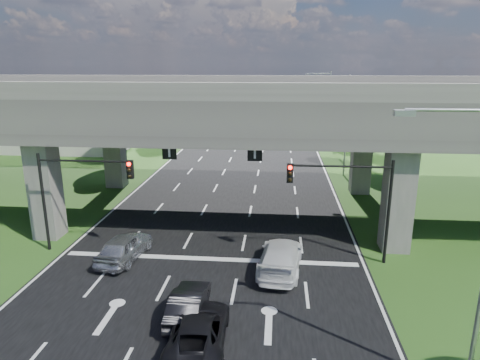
% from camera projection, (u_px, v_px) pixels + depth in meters
% --- Properties ---
extents(ground, '(160.00, 160.00, 0.00)m').
position_uv_depth(ground, '(198.00, 290.00, 21.49)').
color(ground, '#274817').
rests_on(ground, ground).
extents(road, '(18.00, 120.00, 0.03)m').
position_uv_depth(road, '(224.00, 220.00, 31.09)').
color(road, black).
rests_on(road, ground).
extents(overpass, '(80.00, 15.00, 10.00)m').
position_uv_depth(overpass, '(226.00, 107.00, 30.92)').
color(overpass, '#33302E').
rests_on(overpass, ground).
extents(warehouse, '(20.00, 10.00, 4.00)m').
position_uv_depth(warehouse, '(54.00, 133.00, 56.87)').
color(warehouse, '#9E9E99').
rests_on(warehouse, ground).
extents(signal_right, '(5.76, 0.54, 6.00)m').
position_uv_depth(signal_right, '(350.00, 192.00, 23.48)').
color(signal_right, black).
rests_on(signal_right, ground).
extents(signal_left, '(5.76, 0.54, 6.00)m').
position_uv_depth(signal_left, '(77.00, 185.00, 24.86)').
color(signal_left, black).
rests_on(signal_left, ground).
extents(streetlight_near, '(3.38, 0.25, 10.00)m').
position_uv_depth(streetlight_near, '(478.00, 235.00, 13.29)').
color(streetlight_near, gray).
rests_on(streetlight_near, ground).
extents(streetlight_far, '(3.38, 0.25, 10.00)m').
position_uv_depth(streetlight_far, '(343.00, 118.00, 42.11)').
color(streetlight_far, gray).
rests_on(streetlight_far, ground).
extents(streetlight_beyond, '(3.38, 0.25, 10.00)m').
position_uv_depth(streetlight_beyond, '(326.00, 103.00, 57.48)').
color(streetlight_beyond, gray).
rests_on(streetlight_beyond, ground).
extents(tree_left_near, '(4.50, 4.50, 7.80)m').
position_uv_depth(tree_left_near, '(115.00, 122.00, 46.42)').
color(tree_left_near, black).
rests_on(tree_left_near, ground).
extents(tree_left_mid, '(3.91, 3.90, 6.76)m').
position_uv_depth(tree_left_mid, '(116.00, 119.00, 54.54)').
color(tree_left_mid, black).
rests_on(tree_left_mid, ground).
extents(tree_left_far, '(4.80, 4.80, 8.32)m').
position_uv_depth(tree_left_far, '(163.00, 105.00, 61.62)').
color(tree_left_far, black).
rests_on(tree_left_far, ground).
extents(tree_right_near, '(4.20, 4.20, 7.28)m').
position_uv_depth(tree_right_near, '(365.00, 126.00, 46.05)').
color(tree_right_near, black).
rests_on(tree_right_near, ground).
extents(tree_right_mid, '(3.91, 3.90, 6.76)m').
position_uv_depth(tree_right_mid, '(377.00, 120.00, 53.55)').
color(tree_right_mid, black).
rests_on(tree_right_mid, ground).
extents(tree_right_far, '(4.50, 4.50, 7.80)m').
position_uv_depth(tree_right_far, '(337.00, 108.00, 61.42)').
color(tree_right_far, black).
rests_on(tree_right_far, ground).
extents(car_silver, '(2.40, 4.72, 1.54)m').
position_uv_depth(car_silver, '(124.00, 247.00, 24.58)').
color(car_silver, '#B3B4BB').
rests_on(car_silver, road).
extents(car_dark, '(1.43, 4.04, 1.33)m').
position_uv_depth(car_dark, '(188.00, 304.00, 18.99)').
color(car_dark, black).
rests_on(car_dark, road).
extents(car_white, '(2.71, 5.59, 1.57)m').
position_uv_depth(car_white, '(280.00, 257.00, 23.29)').
color(car_white, silver).
rests_on(car_white, road).
extents(car_trailing, '(2.51, 5.01, 1.36)m').
position_uv_depth(car_trailing, '(198.00, 331.00, 17.03)').
color(car_trailing, black).
rests_on(car_trailing, road).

